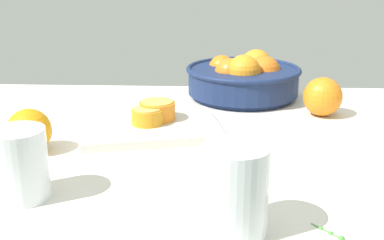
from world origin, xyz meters
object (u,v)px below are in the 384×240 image
orange_half_0 (147,116)px  loose_orange_1 (323,97)px  loose_orange_0 (29,131)px  fruit_bowl (244,78)px  second_glass (20,168)px  cutting_board (151,128)px  juice_glass (235,196)px  orange_half_1 (157,110)px

orange_half_0 → loose_orange_1: bearing=18.5°
loose_orange_0 → loose_orange_1: bearing=22.7°
fruit_bowl → orange_half_0: (-21.07, -27.66, -1.60)cm
second_glass → cutting_board: bearing=62.4°
fruit_bowl → loose_orange_0: fruit_bowl is taller
orange_half_0 → second_glass: bearing=-116.6°
orange_half_0 → loose_orange_0: 23.04cm
cutting_board → second_glass: bearing=-117.6°
juice_glass → orange_half_0: bearing=113.4°
cutting_board → orange_half_1: size_ratio=3.68×
orange_half_0 → orange_half_1: bearing=61.3°
juice_glass → orange_half_0: juice_glass is taller
orange_half_1 → loose_orange_0: 26.10cm
juice_glass → cutting_board: 40.38cm
juice_glass → loose_orange_0: size_ratio=1.46×
cutting_board → loose_orange_0: size_ratio=3.41×
fruit_bowl → juice_glass: (-5.01, -64.79, 0.05)cm
second_glass → orange_half_1: size_ratio=1.42×
juice_glass → loose_orange_1: (21.72, 49.80, -0.66)cm
orange_half_0 → loose_orange_0: loose_orange_0 is taller
loose_orange_0 → loose_orange_1: (57.73, 24.20, 0.34)cm
orange_half_0 → loose_orange_0: (-19.94, -11.52, 0.65)cm
cutting_board → loose_orange_1: (37.15, 12.72, 3.50)cm
orange_half_0 → fruit_bowl: bearing=52.7°
orange_half_0 → loose_orange_1: loose_orange_1 is taller
fruit_bowl → loose_orange_0: bearing=-136.3°
orange_half_1 → loose_orange_1: bearing=14.9°
orange_half_1 → loose_orange_1: (36.10, 9.59, 0.69)cm
juice_glass → loose_orange_0: juice_glass is taller
orange_half_1 → orange_half_0: bearing=-118.7°
orange_half_1 → loose_orange_1: 37.36cm
cutting_board → orange_half_1: (1.05, 3.13, 2.80)cm
orange_half_1 → loose_orange_0: size_ratio=0.93×
orange_half_0 → orange_half_1: orange_half_1 is taller
juice_glass → orange_half_1: juice_glass is taller
second_glass → loose_orange_0: bearing=106.8°
fruit_bowl → loose_orange_0: (-41.01, -39.18, -0.95)cm
orange_half_1 → loose_orange_0: loose_orange_0 is taller
fruit_bowl → orange_half_1: size_ratio=3.88×
loose_orange_1 → orange_half_1: bearing=-165.1°
loose_orange_0 → juice_glass: bearing=-35.4°
cutting_board → loose_orange_1: 39.42cm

